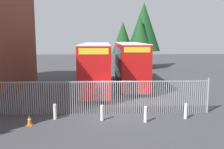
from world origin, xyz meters
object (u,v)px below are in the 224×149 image
(double_decker_bus_near_gate, at_px, (96,65))
(bollard_near_left, at_px, (55,112))
(bollard_center_front, at_px, (102,113))
(bollard_far_right, at_px, (186,111))
(bollard_near_right, at_px, (146,114))
(double_decker_bus_behind_fence_left, at_px, (130,63))
(traffic_cone_by_gate, at_px, (29,120))

(double_decker_bus_near_gate, xyz_separation_m, bollard_near_left, (-2.30, -8.27, -1.95))
(bollard_center_front, height_order, bollard_far_right, same)
(bollard_center_front, bearing_deg, bollard_far_right, 1.71)
(bollard_near_right, bearing_deg, bollard_center_front, 171.45)
(double_decker_bus_behind_fence_left, bearing_deg, double_decker_bus_near_gate, -148.16)
(double_decker_bus_behind_fence_left, bearing_deg, bollard_near_left, -118.79)
(bollard_near_left, relative_size, traffic_cone_by_gate, 1.61)
(double_decker_bus_near_gate, relative_size, bollard_center_front, 11.38)
(bollard_near_left, height_order, traffic_cone_by_gate, bollard_near_left)
(bollard_far_right, distance_m, traffic_cone_by_gate, 9.34)
(double_decker_bus_behind_fence_left, xyz_separation_m, bollard_center_front, (-2.83, -10.73, -1.95))
(bollard_center_front, distance_m, traffic_cone_by_gate, 4.20)
(double_decker_bus_behind_fence_left, bearing_deg, bollard_far_right, -77.58)
(double_decker_bus_behind_fence_left, relative_size, bollard_far_right, 11.38)
(double_decker_bus_near_gate, bearing_deg, double_decker_bus_behind_fence_left, 31.84)
(bollard_near_left, relative_size, bollard_far_right, 1.00)
(double_decker_bus_behind_fence_left, distance_m, bollard_center_front, 11.26)
(bollard_center_front, height_order, traffic_cone_by_gate, bollard_center_front)
(double_decker_bus_behind_fence_left, relative_size, traffic_cone_by_gate, 18.32)
(double_decker_bus_near_gate, distance_m, bollard_far_right, 10.40)
(double_decker_bus_behind_fence_left, xyz_separation_m, bollard_near_right, (-0.26, -11.11, -1.95))
(bollard_near_left, distance_m, bollard_near_right, 5.49)
(double_decker_bus_behind_fence_left, height_order, bollard_near_left, double_decker_bus_behind_fence_left)
(bollard_far_right, bearing_deg, traffic_cone_by_gate, -175.10)
(traffic_cone_by_gate, bearing_deg, bollard_near_left, 37.78)
(double_decker_bus_near_gate, xyz_separation_m, bollard_far_right, (5.74, -8.45, -1.95))
(bollard_near_left, bearing_deg, bollard_near_right, -7.61)
(bollard_near_right, bearing_deg, bollard_near_left, 172.39)
(double_decker_bus_behind_fence_left, height_order, traffic_cone_by_gate, double_decker_bus_behind_fence_left)
(double_decker_bus_near_gate, height_order, bollard_near_left, double_decker_bus_near_gate)
(bollard_near_right, xyz_separation_m, bollard_far_right, (2.59, 0.54, 0.00))
(double_decker_bus_near_gate, xyz_separation_m, bollard_center_front, (0.58, -8.61, -1.95))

